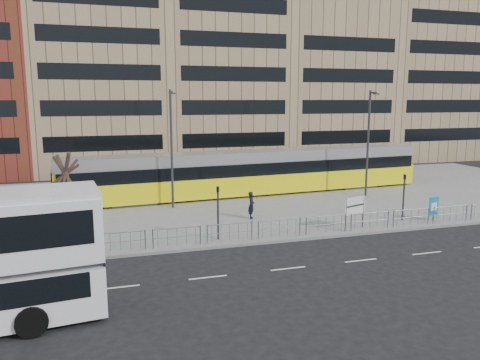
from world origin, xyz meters
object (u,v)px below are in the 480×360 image
object	(u,v)px
station_sign	(355,207)
bare_tree	(64,150)
ad_panel	(434,207)
pedestrian	(251,205)
lamp_post_east	(368,140)
traffic_light_east	(404,191)
tram	(252,172)
traffic_light_west	(218,206)
lamp_post_west	(172,145)

from	to	relation	value
station_sign	bare_tree	world-z (taller)	bare_tree
ad_panel	pedestrian	size ratio (longest dim) A/B	0.87
lamp_post_east	bare_tree	bearing A→B (deg)	-172.86
traffic_light_east	pedestrian	bearing A→B (deg)	-178.55
pedestrian	lamp_post_east	xyz separation A→B (m)	(11.40, 4.22, 3.79)
station_sign	bare_tree	xyz separation A→B (m)	(-17.03, 5.67, 3.49)
ad_panel	bare_tree	distance (m)	24.07
tram	pedestrian	size ratio (longest dim) A/B	17.09
ad_panel	bare_tree	xyz separation A→B (m)	(-23.14, 5.32, 3.97)
pedestrian	traffic_light_east	size ratio (longest dim) A/B	0.59
tram	station_sign	world-z (taller)	tram
station_sign	traffic_light_west	bearing A→B (deg)	158.29
station_sign	traffic_light_east	size ratio (longest dim) A/B	0.66
tram	bare_tree	distance (m)	16.05
ad_panel	lamp_post_west	size ratio (longest dim) A/B	0.18
station_sign	ad_panel	xyz separation A→B (m)	(6.11, 0.34, -0.48)
traffic_light_west	lamp_post_west	bearing A→B (deg)	117.82
traffic_light_west	bare_tree	distance (m)	10.37
station_sign	traffic_light_west	xyz separation A→B (m)	(-8.59, 0.40, 0.56)
traffic_light_east	bare_tree	bearing A→B (deg)	-171.64
station_sign	bare_tree	size ratio (longest dim) A/B	0.29
traffic_light_west	pedestrian	bearing A→B (deg)	69.44
bare_tree	ad_panel	bearing A→B (deg)	-12.96
ad_panel	lamp_post_west	bearing A→B (deg)	138.98
tram	lamp_post_west	xyz separation A→B (m)	(-7.20, -3.10, 2.85)
tram	lamp_post_east	size ratio (longest dim) A/B	3.63
pedestrian	lamp_post_east	bearing A→B (deg)	-50.33
station_sign	traffic_light_west	size ratio (longest dim) A/B	0.66
station_sign	lamp_post_west	world-z (taller)	lamp_post_west
traffic_light_east	lamp_post_east	size ratio (longest dim) A/B	0.36
ad_panel	traffic_light_west	size ratio (longest dim) A/B	0.51
tram	ad_panel	distance (m)	14.77
tram	bare_tree	bearing A→B (deg)	-159.84
station_sign	lamp_post_west	bearing A→B (deg)	118.39
traffic_light_east	bare_tree	distance (m)	21.95
pedestrian	traffic_light_east	world-z (taller)	traffic_light_east
station_sign	pedestrian	distance (m)	6.86
traffic_light_east	lamp_post_west	distance (m)	16.47
pedestrian	station_sign	bearing A→B (deg)	-110.02
ad_panel	traffic_light_east	size ratio (longest dim) A/B	0.51
tram	bare_tree	world-z (taller)	bare_tree
ad_panel	traffic_light_west	xyz separation A→B (m)	(-14.70, 0.06, 1.04)
lamp_post_east	station_sign	bearing A→B (deg)	-125.50
pedestrian	traffic_light_east	bearing A→B (deg)	-89.91
pedestrian	traffic_light_west	size ratio (longest dim) A/B	0.59
station_sign	traffic_light_west	distance (m)	8.62
station_sign	lamp_post_east	world-z (taller)	lamp_post_east
traffic_light_east	lamp_post_east	distance (m)	8.25
ad_panel	bare_tree	size ratio (longest dim) A/B	0.23
tram	traffic_light_east	bearing A→B (deg)	-62.52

